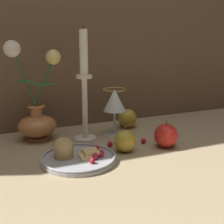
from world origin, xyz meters
name	(u,v)px	position (x,y,z in m)	size (l,w,h in m)	color
ground_plane	(97,145)	(0.00, 0.00, 0.00)	(2.40, 2.40, 0.00)	#9E8966
vase	(36,113)	(-0.16, 0.13, 0.09)	(0.17, 0.12, 0.32)	#B77042
plate_with_pastries	(75,156)	(-0.10, -0.09, 0.02)	(0.20, 0.20, 0.07)	#A3A3A8
wine_glass	(115,102)	(0.09, 0.08, 0.11)	(0.08, 0.08, 0.16)	silver
candlestick	(84,90)	(-0.02, 0.06, 0.16)	(0.07, 0.07, 0.36)	silver
apple_beside_vase	(166,136)	(0.19, -0.09, 0.04)	(0.07, 0.07, 0.08)	red
apple_near_glass	(125,141)	(0.06, -0.08, 0.03)	(0.06, 0.06, 0.08)	#B2932D
apple_at_table_edge	(127,118)	(0.17, 0.14, 0.03)	(0.07, 0.07, 0.08)	#B2932D
berry_near_plate	(131,140)	(0.11, -0.02, 0.01)	(0.02, 0.02, 0.02)	#AD192D
berry_front_center	(144,141)	(0.14, -0.04, 0.01)	(0.02, 0.02, 0.02)	#AD192D
berry_by_glass_stem	(110,144)	(0.03, -0.02, 0.01)	(0.02, 0.02, 0.02)	#AD192D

